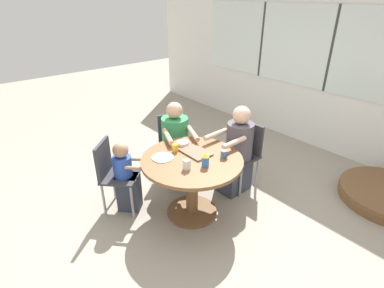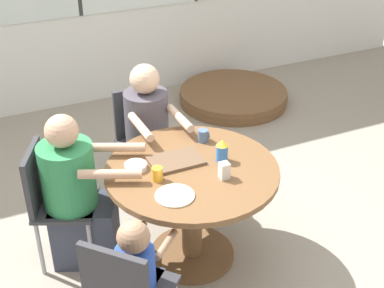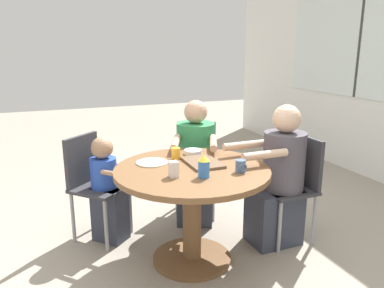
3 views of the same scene
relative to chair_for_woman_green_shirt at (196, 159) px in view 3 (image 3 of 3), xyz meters
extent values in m
plane|color=gray|center=(0.86, -0.38, -0.53)|extent=(16.00, 16.00, 0.00)
cube|color=#333333|center=(-0.44, 2.37, 1.08)|extent=(0.04, 0.01, 1.27)
cylinder|color=brown|center=(0.86, -0.38, 0.19)|extent=(1.14, 1.14, 0.04)
cylinder|color=brown|center=(0.86, -0.38, -0.18)|extent=(0.14, 0.14, 0.71)
cylinder|color=brown|center=(0.86, -0.38, -0.52)|extent=(0.60, 0.60, 0.03)
cube|color=#333338|center=(0.08, -0.04, -0.08)|extent=(0.53, 0.53, 0.03)
cube|color=#333338|center=(-0.08, 0.04, 0.14)|extent=(0.19, 0.36, 0.42)
cylinder|color=#99999E|center=(0.31, 0.05, -0.31)|extent=(0.03, 0.03, 0.44)
cylinder|color=#99999E|center=(0.17, -0.26, -0.31)|extent=(0.03, 0.03, 0.44)
cylinder|color=#99999E|center=(0.00, 0.19, -0.31)|extent=(0.03, 0.03, 0.44)
cylinder|color=#99999E|center=(-0.14, -0.12, -0.31)|extent=(0.03, 0.03, 0.44)
cube|color=#333338|center=(0.84, 0.47, -0.08)|extent=(0.41, 0.41, 0.03)
cube|color=#333338|center=(0.84, 0.65, 0.14)|extent=(0.38, 0.04, 0.42)
cylinder|color=#99999E|center=(1.02, 0.30, -0.31)|extent=(0.03, 0.03, 0.44)
cylinder|color=#99999E|center=(0.68, 0.29, -0.31)|extent=(0.03, 0.03, 0.44)
cylinder|color=#99999E|center=(1.01, 0.64, -0.31)|extent=(0.03, 0.03, 0.44)
cylinder|color=#99999E|center=(0.67, 0.63, -0.31)|extent=(0.03, 0.03, 0.44)
cube|color=#333338|center=(0.24, -0.96, -0.08)|extent=(0.57, 0.57, 0.03)
cube|color=#333338|center=(0.11, -1.09, 0.14)|extent=(0.29, 0.30, 0.42)
cylinder|color=#99999E|center=(0.25, -0.72, -0.31)|extent=(0.03, 0.03, 0.44)
cylinder|color=#99999E|center=(0.48, -0.97, -0.31)|extent=(0.03, 0.03, 0.44)
cylinder|color=#99999E|center=(0.00, -0.96, -0.31)|extent=(0.03, 0.03, 0.44)
cylinder|color=#99999E|center=(0.24, -1.20, -0.31)|extent=(0.03, 0.03, 0.44)
cube|color=#333847|center=(0.19, -0.08, -0.30)|extent=(0.52, 0.47, 0.47)
cylinder|color=#2D844C|center=(0.12, -0.05, 0.16)|extent=(0.36, 0.36, 0.45)
sphere|color=tan|center=(0.12, -0.05, 0.49)|extent=(0.21, 0.21, 0.21)
cylinder|color=tan|center=(0.46, -0.03, 0.28)|extent=(0.38, 0.21, 0.06)
cylinder|color=tan|center=(0.33, -0.32, 0.28)|extent=(0.38, 0.21, 0.06)
cube|color=#333847|center=(0.84, 0.36, -0.30)|extent=(0.31, 0.41, 0.47)
cylinder|color=#4C4751|center=(0.84, 0.43, 0.17)|extent=(0.34, 0.34, 0.47)
sphere|color=#DBB293|center=(0.84, 0.43, 0.52)|extent=(0.22, 0.22, 0.22)
cylinder|color=#DBB293|center=(1.00, 0.14, 0.30)|extent=(0.07, 0.37, 0.06)
cylinder|color=#DBB293|center=(0.70, 0.14, 0.30)|extent=(0.07, 0.37, 0.06)
cube|color=#333847|center=(0.30, -0.90, -0.30)|extent=(0.32, 0.32, 0.47)
cylinder|color=#284CB7|center=(0.27, -0.93, 0.06)|extent=(0.22, 0.22, 0.25)
sphere|color=#A37A5B|center=(0.27, -0.93, 0.27)|extent=(0.18, 0.18, 0.18)
cylinder|color=#A37A5B|center=(0.34, -0.74, 0.11)|extent=(0.20, 0.19, 0.04)
cylinder|color=#A37A5B|center=(0.47, -0.88, 0.11)|extent=(0.20, 0.19, 0.04)
cube|color=brown|center=(0.79, -0.27, 0.22)|extent=(0.34, 0.23, 0.02)
cylinder|color=slate|center=(1.07, -0.10, 0.26)|extent=(0.07, 0.07, 0.09)
torus|color=slate|center=(1.11, -0.10, 0.26)|extent=(0.01, 0.06, 0.06)
cylinder|color=blue|center=(1.08, -0.38, 0.27)|extent=(0.08, 0.08, 0.12)
cone|color=gold|center=(1.08, -0.38, 0.35)|extent=(0.08, 0.08, 0.04)
cylinder|color=gold|center=(0.61, -0.42, 0.26)|extent=(0.07, 0.07, 0.09)
cube|color=silver|center=(0.99, -0.57, 0.27)|extent=(0.06, 0.06, 0.11)
cylinder|color=silver|center=(0.52, -0.24, 0.23)|extent=(0.15, 0.15, 0.04)
cylinder|color=beige|center=(0.64, -0.62, 0.22)|extent=(0.24, 0.24, 0.01)
camera|label=1|loc=(3.05, -2.24, 1.84)|focal=28.00mm
camera|label=2|loc=(-0.34, -3.01, 2.10)|focal=50.00mm
camera|label=3|loc=(3.26, -1.33, 1.06)|focal=35.00mm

